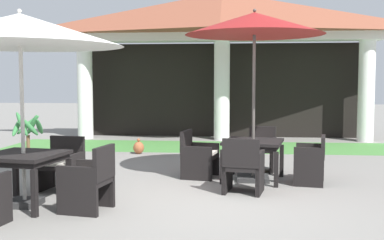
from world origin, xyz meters
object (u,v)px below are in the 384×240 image
(patio_table_mid_left, at_px, (24,160))
(patio_chair_near_foreground_west, at_px, (198,156))
(patio_umbrella_mid_left, at_px, (20,31))
(terracotta_urn, at_px, (139,147))
(potted_palm_left_edge, at_px, (28,148))
(patio_umbrella_near_foreground, at_px, (254,26))
(patio_chair_near_foreground_south, at_px, (243,167))
(patio_chair_mid_left_north, at_px, (61,166))
(patio_chair_mid_left_east, at_px, (89,181))
(patio_table_near_foreground, at_px, (253,146))
(patio_chair_near_foreground_east, at_px, (311,160))
(patio_chair_near_foreground_north, at_px, (261,150))

(patio_table_mid_left, bearing_deg, patio_chair_near_foreground_west, 44.73)
(patio_umbrella_mid_left, bearing_deg, terracotta_urn, 83.01)
(potted_palm_left_edge, bearing_deg, patio_umbrella_near_foreground, -12.85)
(patio_table_mid_left, bearing_deg, terracotta_urn, 83.01)
(patio_chair_near_foreground_south, height_order, patio_chair_mid_left_north, patio_chair_near_foreground_south)
(patio_chair_mid_left_east, bearing_deg, patio_table_near_foreground, -35.88)
(patio_chair_near_foreground_west, relative_size, patio_chair_near_foreground_east, 1.04)
(patio_umbrella_near_foreground, bearing_deg, potted_palm_left_edge, 167.15)
(patio_chair_near_foreground_east, relative_size, patio_chair_mid_left_north, 0.96)
(patio_chair_near_foreground_west, relative_size, patio_chair_near_foreground_north, 1.01)
(patio_chair_near_foreground_west, relative_size, terracotta_urn, 2.26)
(patio_table_near_foreground, distance_m, patio_table_mid_left, 3.82)
(patio_chair_near_foreground_east, relative_size, terracotta_urn, 2.18)
(patio_umbrella_mid_left, xyz_separation_m, patio_chair_mid_left_east, (0.98, -0.17, -2.02))
(patio_table_near_foreground, relative_size, patio_umbrella_near_foreground, 0.38)
(patio_table_near_foreground, bearing_deg, patio_chair_near_foreground_east, -10.65)
(patio_umbrella_near_foreground, relative_size, patio_table_mid_left, 2.60)
(patio_chair_near_foreground_south, xyz_separation_m, patio_chair_mid_left_north, (-2.88, -0.08, -0.01))
(patio_umbrella_mid_left, height_order, patio_chair_mid_left_north, patio_umbrella_mid_left)
(patio_chair_near_foreground_east, height_order, patio_chair_mid_left_north, patio_chair_mid_left_north)
(patio_umbrella_near_foreground, distance_m, patio_chair_near_foreground_west, 2.51)
(patio_chair_mid_left_north, bearing_deg, patio_chair_near_foreground_west, -139.42)
(patio_chair_near_foreground_west, relative_size, patio_chair_mid_left_east, 0.96)
(patio_chair_near_foreground_east, xyz_separation_m, patio_table_mid_left, (-4.21, -1.86, 0.24))
(patio_table_near_foreground, bearing_deg, patio_chair_mid_left_north, -160.86)
(patio_table_near_foreground, bearing_deg, patio_chair_near_foreground_north, 79.35)
(patio_table_near_foreground, xyz_separation_m, patio_chair_mid_left_north, (-3.07, -1.06, -0.22))
(patio_chair_near_foreground_west, xyz_separation_m, patio_table_mid_left, (-2.25, -2.23, 0.26))
(patio_chair_near_foreground_east, height_order, patio_chair_mid_left_east, patio_chair_mid_left_east)
(patio_chair_near_foreground_south, relative_size, patio_table_mid_left, 0.77)
(patio_umbrella_near_foreground, bearing_deg, patio_chair_near_foreground_west, 169.35)
(patio_chair_near_foreground_south, distance_m, potted_palm_left_edge, 4.81)
(patio_umbrella_mid_left, distance_m, patio_chair_mid_left_east, 2.25)
(patio_umbrella_near_foreground, bearing_deg, patio_chair_near_foreground_east, -10.65)
(patio_table_near_foreground, xyz_separation_m, patio_chair_near_foreground_north, (0.18, 0.98, -0.22))
(patio_chair_near_foreground_east, height_order, patio_umbrella_mid_left, patio_umbrella_mid_left)
(potted_palm_left_edge, bearing_deg, patio_umbrella_mid_left, -66.87)
(patio_chair_near_foreground_east, xyz_separation_m, potted_palm_left_edge, (-5.52, 1.22, -0.04))
(patio_umbrella_mid_left, relative_size, terracotta_urn, 7.51)
(patio_table_mid_left, distance_m, patio_chair_mid_left_east, 1.02)
(patio_chair_mid_left_east, bearing_deg, terracotta_urn, 13.91)
(potted_palm_left_edge, distance_m, terracotta_urn, 2.66)
(patio_chair_near_foreground_east, xyz_separation_m, patio_umbrella_mid_left, (-4.21, -1.86, 2.02))
(patio_chair_mid_left_east, bearing_deg, patio_chair_mid_left_north, 45.03)
(patio_table_near_foreground, relative_size, patio_chair_near_foreground_north, 1.35)
(patio_table_near_foreground, distance_m, patio_chair_near_foreground_south, 1.02)
(patio_umbrella_mid_left, height_order, potted_palm_left_edge, patio_umbrella_mid_left)
(patio_umbrella_mid_left, height_order, patio_chair_mid_left_east, patio_umbrella_mid_left)
(patio_chair_near_foreground_north, bearing_deg, potted_palm_left_edge, 9.91)
(patio_chair_mid_left_north, bearing_deg, terracotta_urn, -86.69)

